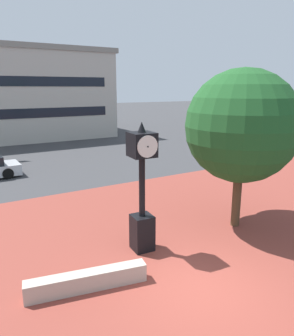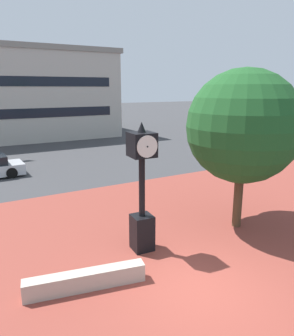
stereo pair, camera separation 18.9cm
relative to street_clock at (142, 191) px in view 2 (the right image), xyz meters
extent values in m
plane|color=#38383A|center=(0.33, -2.63, -2.03)|extent=(200.00, 200.00, 0.00)
cube|color=brown|center=(0.33, 0.25, -2.03)|extent=(44.00, 13.74, 0.01)
cube|color=#ADA393|center=(-2.35, -1.16, -1.78)|extent=(3.22, 1.00, 0.50)
cube|color=black|center=(0.00, 0.00, -1.44)|extent=(0.70, 0.70, 1.19)
cylinder|color=black|center=(0.00, 0.00, 0.14)|extent=(0.20, 0.20, 1.96)
cube|color=black|center=(0.00, 0.00, 1.49)|extent=(0.80, 0.80, 0.75)
cylinder|color=silver|center=(0.03, 0.39, 1.49)|extent=(0.67, 0.08, 0.67)
sphere|color=black|center=(0.03, 0.41, 1.49)|extent=(0.05, 0.05, 0.05)
cylinder|color=silver|center=(-0.03, -0.39, 1.49)|extent=(0.67, 0.08, 0.67)
sphere|color=black|center=(-0.03, -0.41, 1.49)|extent=(0.05, 0.05, 0.05)
cone|color=black|center=(0.00, 0.00, 2.03)|extent=(0.26, 0.26, 0.32)
cylinder|color=#4C3823|center=(4.08, -0.19, -0.88)|extent=(0.33, 0.33, 2.32)
sphere|color=#1E5123|center=(4.08, -0.19, 1.83)|extent=(4.13, 4.13, 4.13)
sphere|color=#1E5123|center=(5.12, 0.43, 1.42)|extent=(2.69, 2.69, 2.69)
cylinder|color=black|center=(-2.50, 11.45, -1.71)|extent=(0.65, 0.24, 0.64)
cylinder|color=black|center=(-2.55, 13.21, -1.71)|extent=(0.65, 0.24, 0.64)
camera|label=1|loc=(-4.88, -8.44, 3.18)|focal=34.42mm
camera|label=2|loc=(-4.72, -8.53, 3.18)|focal=34.42mm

